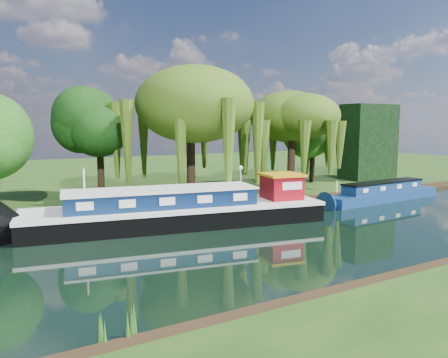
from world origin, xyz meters
TOP-DOWN VIEW (x-y plane):
  - ground at (0.00, 0.00)m, footprint 120.00×120.00m
  - far_bank at (0.00, 34.00)m, footprint 120.00×52.00m
  - dutch_barge at (-7.10, 5.44)m, footprint 19.01×7.35m
  - narrowboat at (11.12, 5.22)m, footprint 12.18×2.70m
  - willow_left at (-2.98, 12.50)m, footprint 8.29×8.29m
  - willow_right at (7.29, 12.54)m, footprint 6.66×6.66m
  - tree_far_mid at (-9.02, 17.19)m, footprint 4.94×4.94m
  - tree_far_right at (11.82, 14.79)m, footprint 4.62×4.62m
  - conifer_hedge at (19.00, 14.00)m, footprint 6.00×3.00m
  - lamppost at (0.50, 10.50)m, footprint 0.36×0.36m
  - mooring_posts at (-0.50, 8.40)m, footprint 19.16×0.16m

SIDE VIEW (x-z plane):
  - ground at x=0.00m, z-range 0.00..0.00m
  - far_bank at x=0.00m, z-range 0.00..0.45m
  - narrowboat at x=11.12m, z-range -0.25..1.51m
  - mooring_posts at x=-0.50m, z-range 0.45..1.45m
  - dutch_barge at x=-7.10m, z-range -0.99..2.93m
  - lamppost at x=0.50m, z-range 1.14..3.70m
  - conifer_hedge at x=19.00m, z-range 0.45..8.45m
  - tree_far_right at x=11.82m, z-range 1.88..9.44m
  - tree_far_mid at x=-9.02m, z-range 1.99..10.08m
  - willow_right at x=7.29m, z-range 2.31..10.42m
  - willow_left at x=-2.98m, z-range 2.70..12.64m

